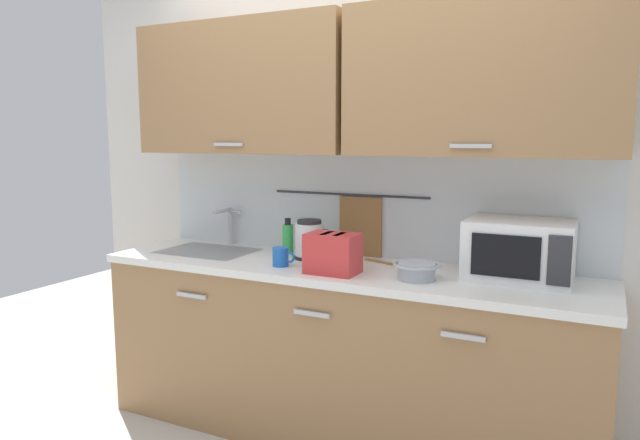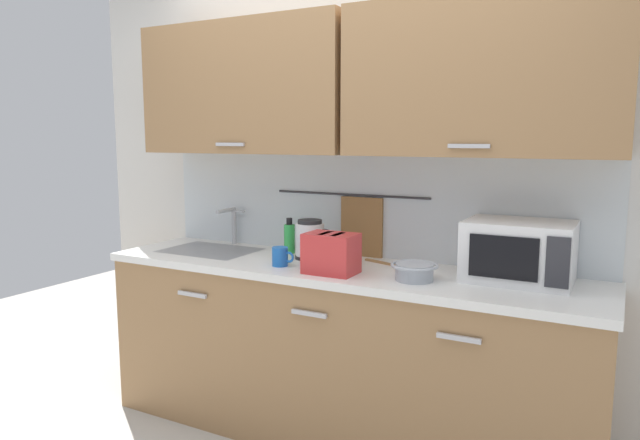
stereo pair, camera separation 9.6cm
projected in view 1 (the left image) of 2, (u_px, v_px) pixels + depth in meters
The scene contains 10 objects.
counter_unit at pixel (338, 350), 2.96m from camera, with size 2.53×0.64×0.90m.
back_wall_assembly at pixel (359, 140), 3.01m from camera, with size 3.70×0.41×2.50m.
sink_faucet at pixel (229, 221), 3.43m from camera, with size 0.09×0.17×0.22m.
microwave at pixel (519, 250), 2.60m from camera, with size 0.46×0.35×0.27m.
electric_kettle at pixel (310, 240), 3.05m from camera, with size 0.23×0.16×0.21m.
dish_soap_bottle at pixel (288, 238), 3.20m from camera, with size 0.06×0.06×0.20m.
mug_near_sink at pixel (281, 257), 2.88m from camera, with size 0.12×0.08×0.09m.
mixing_bowl at pixel (417, 270), 2.60m from camera, with size 0.21×0.21×0.08m.
toaster at pixel (333, 253), 2.72m from camera, with size 0.26×0.17×0.19m.
wooden_spoon at pixel (392, 264), 2.91m from camera, with size 0.27×0.11×0.01m.
Camera 1 is at (1.17, -2.28, 1.54)m, focal length 32.47 mm.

